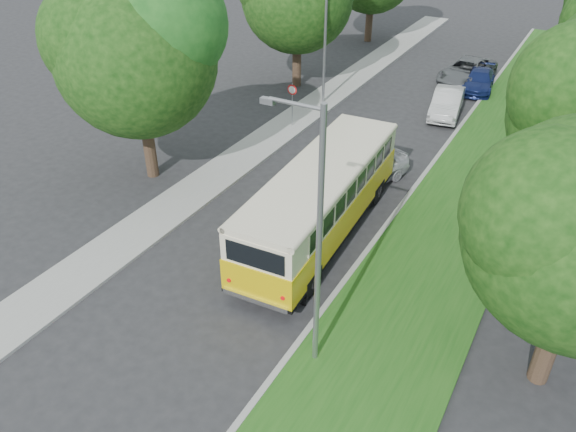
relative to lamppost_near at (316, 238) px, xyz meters
The scene contains 13 objects.
ground 6.56m from the lamppost_near, 149.28° to the left, with size 120.00×120.00×0.00m, color #252527.
curb 8.66m from the lamppost_near, 94.62° to the left, with size 0.20×70.00×0.15m, color gray.
grass_verge 8.82m from the lamppost_near, 76.91° to the left, with size 4.50×70.00×0.13m, color #1C4F15.
sidewalk 12.49m from the lamppost_near, 140.22° to the left, with size 2.20×70.00×0.12m, color gray.
treeline 20.58m from the lamppost_near, 92.96° to the left, with size 24.27×41.91×9.46m.
lamppost_near is the anchor object (origin of this frame).
lamppost_far 20.53m from the lamppost_near, 115.71° to the left, with size 1.71×0.16×7.50m.
warning_sign 17.10m from the lamppost_near, 121.02° to the left, with size 0.56×0.10×2.50m.
vintage_bus 7.07m from the lamppost_near, 114.58° to the left, with size 2.66×10.32×3.06m, color #E3BE07, non-canonical shape.
car_silver 11.59m from the lamppost_near, 104.39° to the left, with size 1.75×4.34×1.48m, color silver.
car_white 20.77m from the lamppost_near, 95.22° to the left, with size 1.55×4.44×1.46m, color silver.
car_blue 25.68m from the lamppost_near, 92.78° to the left, with size 1.76×4.33×1.26m, color navy.
car_grey 26.89m from the lamppost_near, 94.97° to the left, with size 2.45×5.31×1.48m, color #5B5E63.
Camera 1 is at (9.34, -13.07, 12.56)m, focal length 35.00 mm.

